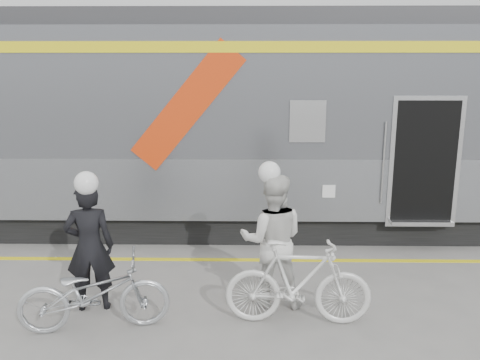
{
  "coord_description": "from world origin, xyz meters",
  "views": [
    {
      "loc": [
        0.68,
        -5.76,
        3.24
      ],
      "look_at": [
        0.56,
        1.6,
        1.5
      ],
      "focal_mm": 38.0,
      "sensor_mm": 36.0,
      "label": 1
    }
  ],
  "objects_px": {
    "man": "(90,247)",
    "bicycle_right": "(298,283)",
    "bicycle_left": "(94,293)",
    "woman": "(272,240)"
  },
  "relations": [
    {
      "from": "bicycle_right",
      "to": "man",
      "type": "bearing_deg",
      "value": 84.66
    },
    {
      "from": "woman",
      "to": "bicycle_left",
      "type": "bearing_deg",
      "value": 20.86
    },
    {
      "from": "man",
      "to": "woman",
      "type": "xyz_separation_m",
      "value": [
        2.4,
        0.18,
        0.04
      ]
    },
    {
      "from": "woman",
      "to": "bicycle_right",
      "type": "xyz_separation_m",
      "value": [
        0.3,
        -0.55,
        -0.36
      ]
    },
    {
      "from": "man",
      "to": "bicycle_left",
      "type": "bearing_deg",
      "value": 99.34
    },
    {
      "from": "man",
      "to": "bicycle_right",
      "type": "xyz_separation_m",
      "value": [
        2.7,
        -0.37,
        -0.32
      ]
    },
    {
      "from": "man",
      "to": "bicycle_right",
      "type": "relative_size",
      "value": 0.95
    },
    {
      "from": "man",
      "to": "woman",
      "type": "height_order",
      "value": "woman"
    },
    {
      "from": "bicycle_left",
      "to": "bicycle_right",
      "type": "distance_m",
      "value": 2.5
    },
    {
      "from": "bicycle_left",
      "to": "woman",
      "type": "xyz_separation_m",
      "value": [
        2.2,
        0.73,
        0.43
      ]
    }
  ]
}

